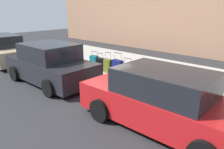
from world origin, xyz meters
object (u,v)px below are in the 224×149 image
object	(u,v)px
suitcase_teal_2	(159,79)
fire_hydrant	(80,57)
suitcase_olive_7	(108,66)
suitcase_black_8	(101,64)
parked_car_beige_2	(2,50)
suitcase_olive_0	(182,86)
suitcase_maroon_5	(128,72)
suitcase_navy_6	(118,68)
suitcase_teal_9	(94,62)
parked_car_red_0	(163,101)
suitcase_silver_4	(137,74)
bollard_post	(70,56)
suitcase_black_1	(169,81)
suitcase_red_3	(146,74)
parked_car_charcoal_1	(51,64)

from	to	relation	value
suitcase_teal_2	fire_hydrant	xyz separation A→B (m)	(4.59, 0.06, 0.13)
suitcase_teal_2	suitcase_olive_7	xyz separation A→B (m)	(2.62, 0.04, 0.03)
suitcase_black_8	parked_car_beige_2	distance (m)	6.10
suitcase_olive_0	suitcase_maroon_5	size ratio (longest dim) A/B	0.67
suitcase_navy_6	parked_car_beige_2	distance (m)	7.08
suitcase_teal_9	parked_car_red_0	bearing A→B (deg)	155.74
suitcase_olive_0	suitcase_teal_9	distance (m)	4.56
suitcase_silver_4	bollard_post	distance (m)	4.26
suitcase_black_1	bollard_post	size ratio (longest dim) A/B	1.24
suitcase_red_3	suitcase_silver_4	size ratio (longest dim) A/B	1.34
suitcase_red_3	suitcase_teal_9	xyz separation A→B (m)	(3.10, -0.13, -0.07)
suitcase_teal_2	suitcase_teal_9	bearing A→B (deg)	-0.16
suitcase_black_8	bollard_post	world-z (taller)	suitcase_black_8
suitcase_black_8	bollard_post	size ratio (longest dim) A/B	1.08
suitcase_black_8	parked_car_charcoal_1	size ratio (longest dim) A/B	0.20
suitcase_navy_6	suitcase_black_8	xyz separation A→B (m)	(1.03, 0.04, -0.04)
suitcase_olive_7	parked_car_red_0	xyz separation A→B (m)	(-4.14, 2.26, 0.27)
parked_car_red_0	suitcase_navy_6	bearing A→B (deg)	-32.53
suitcase_maroon_5	suitcase_navy_6	distance (m)	0.58
suitcase_red_3	suitcase_black_8	distance (m)	2.61
suitcase_red_3	suitcase_navy_6	distance (m)	1.58
parked_car_charcoal_1	suitcase_black_8	bearing A→B (deg)	-105.59
suitcase_silver_4	suitcase_maroon_5	size ratio (longest dim) A/B	0.85
parked_car_charcoal_1	suitcase_teal_2	bearing A→B (deg)	-148.40
suitcase_teal_9	bollard_post	size ratio (longest dim) A/B	1.10
suitcase_teal_9	parked_car_charcoal_1	distance (m)	2.33
suitcase_black_1	bollard_post	distance (m)	5.72
suitcase_black_1	suitcase_teal_2	distance (m)	0.50
suitcase_navy_6	parked_car_red_0	size ratio (longest dim) A/B	0.22
suitcase_olive_7	parked_car_red_0	size ratio (longest dim) A/B	0.21
suitcase_navy_6	suitcase_olive_7	bearing A→B (deg)	3.59
suitcase_navy_6	bollard_post	xyz separation A→B (m)	(3.16, 0.20, 0.05)
suitcase_teal_9	suitcase_teal_2	bearing A→B (deg)	179.84
suitcase_red_3	parked_car_beige_2	bearing A→B (deg)	14.75
suitcase_olive_0	bollard_post	world-z (taller)	bollard_post
suitcase_black_1	suitcase_maroon_5	distance (m)	1.98
suitcase_teal_2	suitcase_navy_6	distance (m)	2.07
suitcase_navy_6	suitcase_black_8	world-z (taller)	suitcase_navy_6
suitcase_red_3	parked_car_charcoal_1	size ratio (longest dim) A/B	0.23
suitcase_black_8	parked_car_red_0	bearing A→B (deg)	154.06
suitcase_teal_9	parked_car_beige_2	world-z (taller)	parked_car_beige_2
suitcase_black_1	suitcase_silver_4	bearing A→B (deg)	-3.37
suitcase_maroon_5	parked_car_charcoal_1	world-z (taller)	parked_car_charcoal_1
suitcase_teal_9	suitcase_red_3	bearing A→B (deg)	177.62
suitcase_black_1	parked_car_red_0	bearing A→B (deg)	115.22
suitcase_teal_9	suitcase_navy_6	bearing A→B (deg)	179.42
suitcase_red_3	parked_car_red_0	xyz separation A→B (m)	(-2.02, 2.18, 0.20)
suitcase_teal_9	parked_car_charcoal_1	xyz separation A→B (m)	(0.13, 2.31, 0.30)
fire_hydrant	parked_car_charcoal_1	size ratio (longest dim) A/B	0.19
suitcase_black_8	bollard_post	xyz separation A→B (m)	(2.13, 0.16, 0.09)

